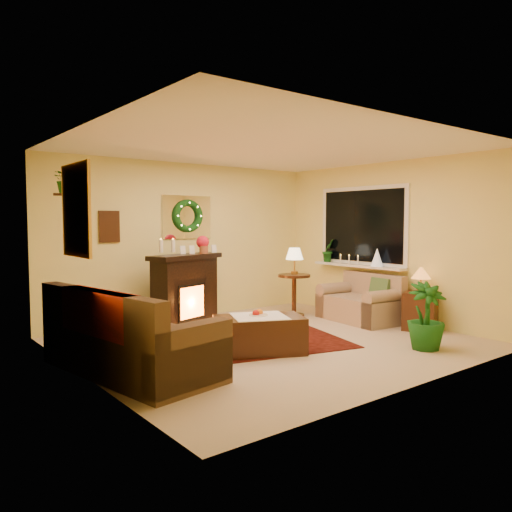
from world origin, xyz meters
TOP-DOWN VIEW (x-y plane):
  - floor at (0.00, 0.00)m, footprint 5.00×5.00m
  - ceiling at (0.00, 0.00)m, footprint 5.00×5.00m
  - wall_back at (0.00, 2.25)m, footprint 5.00×5.00m
  - wall_front at (0.00, -2.25)m, footprint 5.00×5.00m
  - wall_left at (-2.50, 0.00)m, footprint 4.50×4.50m
  - wall_right at (2.50, 0.00)m, footprint 4.50×4.50m
  - area_rug at (-0.12, 0.12)m, footprint 2.57×2.17m
  - sofa at (-2.04, -0.07)m, footprint 1.30×2.28m
  - red_throw at (-2.07, 0.08)m, footprint 0.73×1.19m
  - fireplace at (-0.37, 1.68)m, footprint 1.20×0.70m
  - poinsettia at (-0.04, 1.68)m, footprint 0.20×0.20m
  - mantel_candle_a at (-0.78, 1.66)m, footprint 0.06×0.06m
  - mantel_candle_b at (-0.60, 1.62)m, footprint 0.06×0.06m
  - mantel_mirror at (0.00, 2.23)m, footprint 0.92×0.02m
  - wreath at (0.00, 2.19)m, footprint 0.55×0.11m
  - wall_art at (-1.35, 2.23)m, footprint 0.32×0.03m
  - gold_mirror at (-2.48, 0.30)m, footprint 0.03×0.84m
  - hanging_plant at (-2.34, 1.05)m, footprint 0.33×0.28m
  - loveseat at (2.06, 0.24)m, footprint 0.91×1.41m
  - window_frame at (2.48, 0.55)m, footprint 0.03×1.86m
  - window_glass at (2.47, 0.55)m, footprint 0.02×1.70m
  - window_sill at (2.38, 0.55)m, footprint 0.22×1.86m
  - mini_tree at (2.34, 0.11)m, footprint 0.20×0.20m
  - sill_plant at (2.39, 1.26)m, footprint 0.30×0.24m
  - side_table_round at (1.52, 1.22)m, footprint 0.60×0.60m
  - lamp_cream at (1.56, 1.26)m, footprint 0.30×0.30m
  - end_table_square at (2.26, -0.78)m, footprint 0.60×0.60m
  - lamp_tiffany at (2.28, -0.76)m, footprint 0.29×0.29m
  - coffee_table at (-0.47, -0.32)m, footprint 1.23×0.99m
  - fruit_bowl at (-0.45, -0.28)m, footprint 0.24×0.24m
  - floor_palm at (1.31, -1.48)m, footprint 1.90×1.90m

SIDE VIEW (x-z plane):
  - floor at x=0.00m, z-range 0.00..0.00m
  - area_rug at x=-0.12m, z-range 0.00..0.01m
  - coffee_table at x=-0.47m, z-range -0.02..0.44m
  - end_table_square at x=2.26m, z-range -0.01..0.55m
  - side_table_round at x=1.52m, z-range -0.04..0.69m
  - loveseat at x=2.06m, z-range 0.03..0.81m
  - sofa at x=-2.04m, z-range -0.03..0.89m
  - floor_palm at x=1.31m, z-range -0.84..1.74m
  - fruit_bowl at x=-0.45m, z-range 0.42..0.48m
  - red_throw at x=-2.07m, z-range 0.45..0.46m
  - fireplace at x=-0.37m, z-range 0.03..1.07m
  - lamp_tiffany at x=2.28m, z-range 0.53..0.96m
  - window_sill at x=2.38m, z-range 0.85..0.89m
  - lamp_cream at x=1.56m, z-range 0.65..1.11m
  - mini_tree at x=2.34m, z-range 0.89..1.19m
  - sill_plant at x=2.39m, z-range 0.81..1.36m
  - mantel_candle_a at x=-0.78m, z-range 1.16..1.36m
  - mantel_candle_b at x=-0.60m, z-range 1.16..1.36m
  - wall_back at x=0.00m, z-range 1.30..1.30m
  - wall_front at x=0.00m, z-range 1.30..1.30m
  - wall_left at x=-2.50m, z-range 1.30..1.30m
  - wall_right at x=2.50m, z-range 1.30..1.30m
  - poinsettia at x=-0.04m, z-range 1.20..1.40m
  - wall_art at x=-1.35m, z-range 1.31..1.79m
  - window_frame at x=2.48m, z-range 0.87..2.23m
  - window_glass at x=2.47m, z-range 0.94..2.16m
  - mantel_mirror at x=0.00m, z-range 1.34..2.06m
  - wreath at x=0.00m, z-range 1.44..2.00m
  - gold_mirror at x=-2.48m, z-range 1.25..2.25m
  - hanging_plant at x=-2.34m, z-range 1.79..2.15m
  - ceiling at x=0.00m, z-range 2.60..2.60m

